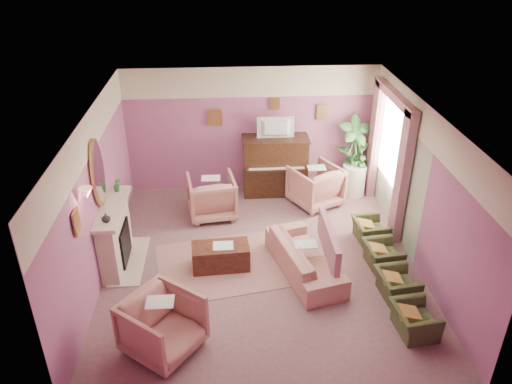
{
  "coord_description": "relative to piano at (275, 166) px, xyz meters",
  "views": [
    {
      "loc": [
        -0.59,
        -7.32,
        5.4
      ],
      "look_at": [
        -0.08,
        0.4,
        1.24
      ],
      "focal_mm": 35.0,
      "sensor_mm": 36.0,
      "label": 1
    }
  ],
  "objects": [
    {
      "name": "window_blind",
      "position": [
        2.2,
        -1.13,
        1.05
      ],
      "size": [
        0.03,
        1.4,
        1.8
      ],
      "primitive_type": "cube",
      "color": "beige",
      "rests_on": "wall_right"
    },
    {
      "name": "side_plant_big",
      "position": [
        1.76,
        -0.19,
        0.22
      ],
      "size": [
        0.3,
        0.3,
        0.34
      ],
      "primitive_type": "imported",
      "color": "#3A7539",
      "rests_on": "side_table"
    },
    {
      "name": "floor",
      "position": [
        -0.5,
        -2.68,
        -0.65
      ],
      "size": [
        5.5,
        6.0,
        0.01
      ],
      "primitive_type": "cube",
      "color": "#7C575A",
      "rests_on": "ground"
    },
    {
      "name": "side_table",
      "position": [
        1.76,
        -0.19,
        -0.3
      ],
      "size": [
        0.52,
        0.52,
        0.7
      ],
      "primitive_type": "cylinder",
      "color": "white",
      "rests_on": "floor"
    },
    {
      "name": "print_left_wall",
      "position": [
        -3.21,
        -3.88,
        1.07
      ],
      "size": [
        0.03,
        0.28,
        0.36
      ],
      "primitive_type": "cube",
      "color": "tan",
      "rests_on": "wall_left"
    },
    {
      "name": "pelmet",
      "position": [
        2.12,
        -1.13,
        1.91
      ],
      "size": [
        0.16,
        2.2,
        0.16
      ],
      "primitive_type": "cube",
      "color": "#9C5E6E",
      "rests_on": "wall_right"
    },
    {
      "name": "olive_chair_a",
      "position": [
        1.63,
        -4.55,
        -0.35
      ],
      "size": [
        0.48,
        0.68,
        0.59
      ],
      "primitive_type": "imported",
      "color": "#3D4825",
      "rests_on": "floor"
    },
    {
      "name": "sofa_throw",
      "position": [
        0.63,
        -2.97,
        -0.05
      ],
      "size": [
        0.1,
        1.5,
        0.55
      ],
      "primitive_type": "cube",
      "color": "#9C5E6E",
      "rests_on": "sofa"
    },
    {
      "name": "olive_chair_c",
      "position": [
        1.63,
        -2.91,
        -0.35
      ],
      "size": [
        0.48,
        0.68,
        0.59
      ],
      "primitive_type": "imported",
      "color": "#3D4825",
      "rests_on": "floor"
    },
    {
      "name": "fire_ember",
      "position": [
        -2.95,
        -2.48,
        -0.43
      ],
      "size": [
        0.06,
        0.54,
        0.1
      ],
      "primitive_type": "cube",
      "color": "orange",
      "rests_on": "floor"
    },
    {
      "name": "palm_pot",
      "position": [
        1.74,
        -0.04,
        -0.48
      ],
      "size": [
        0.34,
        0.34,
        0.34
      ],
      "primitive_type": "cylinder",
      "color": "brown",
      "rests_on": "floor"
    },
    {
      "name": "mantel_plant",
      "position": [
        -3.05,
        -1.93,
        0.64
      ],
      "size": [
        0.16,
        0.16,
        0.28
      ],
      "primitive_type": "imported",
      "color": "#3A7539",
      "rests_on": "mantel_shelf"
    },
    {
      "name": "wall_back",
      "position": [
        -0.5,
        0.32,
        0.75
      ],
      "size": [
        5.5,
        0.02,
        2.8
      ],
      "primitive_type": "cube",
      "color": "#834E7C",
      "rests_on": "floor"
    },
    {
      "name": "wall_left",
      "position": [
        -3.25,
        -2.68,
        0.75
      ],
      "size": [
        0.02,
        6.0,
        2.8
      ],
      "primitive_type": "cube",
      "color": "#834E7C",
      "rests_on": "floor"
    },
    {
      "name": "curtain_left",
      "position": [
        2.12,
        -2.05,
        0.65
      ],
      "size": [
        0.16,
        0.34,
        2.6
      ],
      "primitive_type": "cube",
      "color": "#9C5E6E",
      "rests_on": "floor"
    },
    {
      "name": "sconce_shade",
      "position": [
        -3.12,
        -3.53,
        1.33
      ],
      "size": [
        0.2,
        0.2,
        0.16
      ],
      "primitive_type": "cone",
      "color": "#E8A47E",
      "rests_on": "wall_left"
    },
    {
      "name": "table_paper",
      "position": [
        -1.18,
        -2.76,
        -0.2
      ],
      "size": [
        0.35,
        0.28,
        0.01
      ],
      "primitive_type": "cube",
      "color": "white",
      "rests_on": "coffee_table"
    },
    {
      "name": "piano_keys",
      "position": [
        0.0,
        -0.35,
        0.11
      ],
      "size": [
        1.2,
        0.08,
        0.02
      ],
      "primitive_type": "cube",
      "color": "silver",
      "rests_on": "piano"
    },
    {
      "name": "wall_right",
      "position": [
        2.25,
        -2.68,
        0.75
      ],
      "size": [
        0.02,
        6.0,
        2.8
      ],
      "primitive_type": "cube",
      "color": "#834E7C",
      "rests_on": "floor"
    },
    {
      "name": "print_back_right",
      "position": [
        1.05,
        0.28,
        1.13
      ],
      "size": [
        0.26,
        0.03,
        0.34
      ],
      "primitive_type": "cube",
      "color": "tan",
      "rests_on": "wall_back"
    },
    {
      "name": "sofa",
      "position": [
        0.23,
        -2.97,
        -0.25
      ],
      "size": [
        0.66,
        1.98,
        0.8
      ],
      "primitive_type": "imported",
      "color": "tan",
      "rests_on": "floor"
    },
    {
      "name": "floral_armchair_left",
      "position": [
        -1.41,
        -0.94,
        -0.16
      ],
      "size": [
        0.94,
        0.94,
        0.98
      ],
      "primitive_type": "imported",
      "color": "tan",
      "rests_on": "floor"
    },
    {
      "name": "print_back_mid",
      "position": [
        0.0,
        0.28,
        1.35
      ],
      "size": [
        0.22,
        0.03,
        0.26
      ],
      "primitive_type": "cube",
      "color": "tan",
      "rests_on": "wall_back"
    },
    {
      "name": "olive_chair_b",
      "position": [
        1.63,
        -3.73,
        -0.35
      ],
      "size": [
        0.48,
        0.68,
        0.59
      ],
      "primitive_type": "imported",
      "color": "#3D4825",
      "rests_on": "floor"
    },
    {
      "name": "palm_plant",
      "position": [
        1.74,
        -0.04,
        0.41
      ],
      "size": [
        0.76,
        0.76,
        1.44
      ],
      "primitive_type": "imported",
      "color": "#3A7539",
      "rests_on": "palm_pot"
    },
    {
      "name": "piano_top",
      "position": [
        0.0,
        0.0,
        0.66
      ],
      "size": [
        1.45,
        0.65,
        0.04
      ],
      "primitive_type": "cube",
      "color": "black",
      "rests_on": "piano"
    },
    {
      "name": "coffee_table",
      "position": [
        -1.23,
        -2.76,
        -0.43
      ],
      "size": [
        1.03,
        0.56,
        0.45
      ],
      "primitive_type": "cube",
      "rotation": [
        0.0,
        0.0,
        0.07
      ],
      "color": "#452015",
      "rests_on": "floor"
    },
    {
      "name": "stripe_panel",
      "position": [
        2.23,
        -1.38,
        0.42
      ],
      "size": [
        0.01,
        3.0,
        2.15
      ],
      "primitive_type": "cube",
      "color": "#9EAD8B",
      "rests_on": "wall_right"
    },
    {
      "name": "fireplace_inset",
      "position": [
        -2.99,
        -2.48,
        -0.25
      ],
      "size": [
        0.18,
        0.72,
        0.68
      ],
      "primitive_type": "cube",
      "color": "black",
      "rests_on": "floor"
    },
    {
      "name": "hearth",
      "position": [
        -2.89,
        -2.48,
        -0.64
      ],
      "size": [
        0.55,
        1.5,
        0.02
      ],
      "primitive_type": "cube",
      "color": "beige",
      "rests_on": "floor"
    },
    {
      "name": "mirror_frame",
      "position": [
        -3.2,
        -2.48,
        1.15
      ],
      "size": [
        0.04,
        0.72,
        1.2
      ],
      "primitive_type": "ellipsoid",
      "color": "tan",
      "rests_on": "wall_left"
    },
    {
      "name": "olive_chair_d",
      "position": [
        1.63,
        -2.09,
        -0.35
      ],
      "size": [
        0.48,
        0.68,
        0.59
      ],
      "primitive_type": "imported",
      "color": "#3D4825",
      "rests_on": "floor"
    },
    {
      "name": "curtain_right",
      "position": [
        2.12,
        -0.21,
        0.65
      ],
      "size": [
        0.16,
        0.34,
        2.6
      ],
      "primitive_type": "cube",
      "color": "#9C5E6E",
      "rests_on": "floor"
    },
    {
      "name": "television",
      "position": [
        0.0,
        -0.05,
        0.95
      ],
      "size": [
        0.8,
        0.12,
        0.48
      ],
      "primitive_type": "imported",
      "color": "black",
      "rests_on": "piano"
    },
    {
      "name": "wall_front",
      "position": [
        -0.5,
        -5.68,
        0.75
      ],
      "size": [
        5.5,
        0.02,
        2.8
      ],
      "primitive_type": "cube",
      "color": "#834E7C",
      "rests_on": "floor"
    },
    {
      "name": "mantel_shelf",
      "position": [
        -3.06,
        -2.48,
        0.47
      ],
      "size": [
        0.4,
        1.55,
        0.07
      ],
      "primitive_type": "cube",
      "color": "beige",
      "rests_on": "fireplace_surround"
    },
    {
      "name": "mirror_glass",
      "position": [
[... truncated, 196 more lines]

